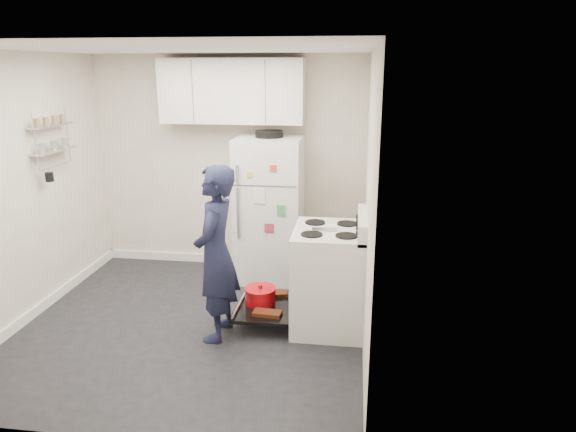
# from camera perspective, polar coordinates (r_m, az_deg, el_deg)

# --- Properties ---
(room) EXTENTS (3.21, 3.21, 2.51)m
(room) POSITION_cam_1_polar(r_m,az_deg,el_deg) (4.68, -11.44, 1.72)
(room) COLOR black
(room) RESTS_ON ground
(electric_range) EXTENTS (0.66, 0.76, 1.10)m
(electric_range) POSITION_cam_1_polar(r_m,az_deg,el_deg) (4.80, 4.43, -6.99)
(electric_range) COLOR silver
(electric_range) RESTS_ON ground
(open_oven_door) EXTENTS (0.55, 0.70, 0.23)m
(open_oven_door) POSITION_cam_1_polar(r_m,az_deg,el_deg) (5.00, -2.77, -9.43)
(open_oven_door) COLOR black
(open_oven_door) RESTS_ON ground
(refrigerator) EXTENTS (0.72, 0.74, 1.69)m
(refrigerator) POSITION_cam_1_polar(r_m,az_deg,el_deg) (5.79, -2.03, 0.82)
(refrigerator) COLOR white
(refrigerator) RESTS_ON ground
(upper_cabinets) EXTENTS (1.60, 0.33, 0.70)m
(upper_cabinets) POSITION_cam_1_polar(r_m,az_deg,el_deg) (5.86, -6.22, 13.64)
(upper_cabinets) COLOR silver
(upper_cabinets) RESTS_ON room
(wall_shelf_rack) EXTENTS (0.14, 0.60, 0.61)m
(wall_shelf_rack) POSITION_cam_1_polar(r_m,az_deg,el_deg) (5.65, -24.76, 7.85)
(wall_shelf_rack) COLOR #B2B2B7
(wall_shelf_rack) RESTS_ON room
(person) EXTENTS (0.39, 0.58, 1.57)m
(person) POSITION_cam_1_polar(r_m,az_deg,el_deg) (4.53, -8.02, -4.19)
(person) COLOR #191C38
(person) RESTS_ON ground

